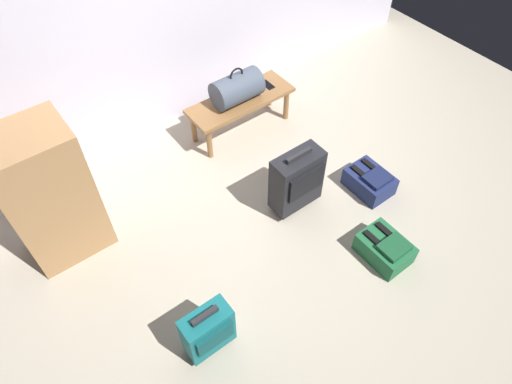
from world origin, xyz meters
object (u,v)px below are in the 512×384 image
object	(u,v)px
bench	(241,103)
side_cabinet	(49,195)
backpack_navy	(370,181)
backpack_green	(385,249)
cell_phone	(268,85)
suitcase_small_teal	(208,331)
duffel_bag_slate	(237,88)
suitcase_upright_charcoal	(297,180)

from	to	relation	value
bench	side_cabinet	size ratio (longest dim) A/B	0.91
backpack_navy	backpack_green	bearing A→B (deg)	-126.57
cell_phone	backpack_green	distance (m)	1.86
suitcase_small_teal	backpack_navy	xyz separation A→B (m)	(1.83, 0.34, -0.15)
duffel_bag_slate	backpack_navy	distance (m)	1.40
bench	backpack_green	world-z (taller)	bench
suitcase_upright_charcoal	side_cabinet	size ratio (longest dim) A/B	0.54
duffel_bag_slate	side_cabinet	world-z (taller)	side_cabinet
bench	backpack_navy	distance (m)	1.35
duffel_bag_slate	cell_phone	xyz separation A→B (m)	(0.35, 0.01, -0.13)
bench	duffel_bag_slate	bearing A→B (deg)	180.00
duffel_bag_slate	side_cabinet	bearing A→B (deg)	-171.81
suitcase_upright_charcoal	suitcase_small_teal	xyz separation A→B (m)	(-1.21, -0.58, -0.07)
bench	backpack_green	distance (m)	1.82
backpack_navy	suitcase_upright_charcoal	bearing A→B (deg)	158.58
cell_phone	duffel_bag_slate	bearing A→B (deg)	-178.26
suitcase_upright_charcoal	suitcase_small_teal	world-z (taller)	suitcase_upright_charcoal
cell_phone	side_cabinet	distance (m)	2.15
backpack_navy	duffel_bag_slate	bearing A→B (deg)	109.61
cell_phone	side_cabinet	xyz separation A→B (m)	(-2.13, -0.27, 0.18)
cell_phone	backpack_navy	distance (m)	1.31
bench	duffel_bag_slate	distance (m)	0.19
suitcase_upright_charcoal	side_cabinet	world-z (taller)	side_cabinet
duffel_bag_slate	suitcase_small_teal	bearing A→B (deg)	-130.69
bench	suitcase_small_teal	world-z (taller)	suitcase_small_teal
bench	side_cabinet	bearing A→B (deg)	-171.96
suitcase_small_teal	backpack_green	size ratio (longest dim) A/B	1.21
suitcase_small_teal	side_cabinet	world-z (taller)	side_cabinet
duffel_bag_slate	suitcase_upright_charcoal	size ratio (longest dim) A/B	0.74
backpack_green	backpack_navy	bearing A→B (deg)	53.43
cell_phone	backpack_green	world-z (taller)	cell_phone
side_cabinet	cell_phone	bearing A→B (deg)	7.13
duffel_bag_slate	side_cabinet	size ratio (longest dim) A/B	0.40
bench	suitcase_upright_charcoal	size ratio (longest dim) A/B	1.68
bench	suitcase_upright_charcoal	bearing A→B (deg)	-101.04
cell_phone	backpack_navy	size ratio (longest dim) A/B	0.38
suitcase_small_teal	side_cabinet	distance (m)	1.44
side_cabinet	suitcase_upright_charcoal	bearing A→B (deg)	-25.57
bench	cell_phone	size ratio (longest dim) A/B	6.94
backpack_navy	backpack_green	distance (m)	0.67
suitcase_small_teal	bench	bearing A→B (deg)	48.61
suitcase_small_teal	cell_phone	bearing A→B (deg)	43.00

